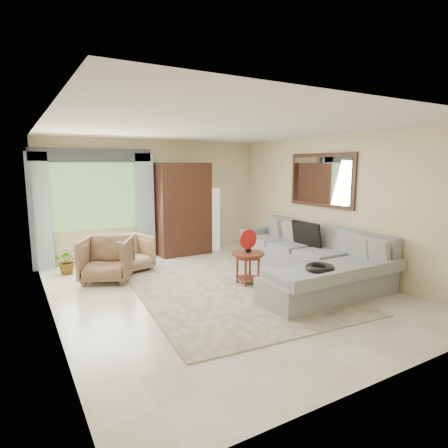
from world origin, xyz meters
TOP-DOWN VIEW (x-y plane):
  - ground at (0.00, 0.00)m, footprint 6.00×6.00m
  - area_rug at (0.21, 0.05)m, footprint 3.33×4.24m
  - sectional_sofa at (1.78, -0.18)m, footprint 2.30×3.46m
  - tv_screen at (2.05, 0.27)m, footprint 0.14×0.74m
  - garden_hose at (1.00, -1.18)m, footprint 0.43×0.43m
  - coffee_table at (0.58, 0.09)m, footprint 0.57×0.57m
  - red_disc at (0.58, 0.09)m, footprint 0.34×0.03m
  - armchair_left at (-1.47, 1.54)m, footprint 1.14×1.15m
  - armchair_right at (-0.95, 1.95)m, footprint 0.91×0.93m
  - potted_plant at (-2.02, 2.37)m, footprint 0.49×0.44m
  - armoire at (0.55, 2.72)m, footprint 1.20×0.55m
  - floor_lamp at (1.35, 2.78)m, footprint 0.24×0.24m
  - window at (-1.35, 2.97)m, footprint 1.80×0.04m
  - curtain_left at (-2.40, 2.88)m, footprint 0.40×0.08m
  - curtain_right at (-0.30, 2.88)m, footprint 0.40×0.08m
  - valance at (-1.35, 2.90)m, footprint 2.40×0.12m
  - wall_mirror at (2.46, 0.35)m, footprint 0.05×1.70m

SIDE VIEW (x-z plane):
  - ground at x=0.00m, z-range 0.00..0.00m
  - area_rug at x=0.21m, z-range 0.00..0.02m
  - potted_plant at x=-2.02m, z-range 0.00..0.50m
  - sectional_sofa at x=1.78m, z-range -0.17..0.73m
  - coffee_table at x=0.58m, z-range 0.01..0.58m
  - armchair_right at x=-0.95m, z-range 0.00..0.70m
  - armchair_left at x=-1.47m, z-range 0.00..0.78m
  - garden_hose at x=1.00m, z-range 0.50..0.59m
  - tv_screen at x=2.05m, z-range 0.48..0.96m
  - floor_lamp at x=1.35m, z-range 0.00..1.50m
  - red_disc at x=0.58m, z-range 0.63..0.97m
  - armoire at x=0.55m, z-range 0.00..2.10m
  - curtain_left at x=-2.40m, z-range 0.00..2.30m
  - curtain_right at x=-0.30m, z-range 0.00..2.30m
  - window at x=-1.35m, z-range 0.70..2.10m
  - wall_mirror at x=2.46m, z-range 1.22..2.27m
  - valance at x=-1.35m, z-range 2.12..2.38m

